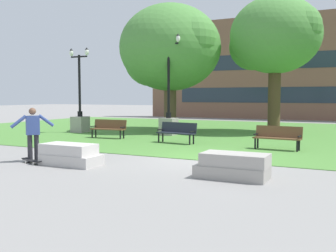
{
  "coord_description": "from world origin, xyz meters",
  "views": [
    {
      "loc": [
        4.73,
        -11.67,
        2.06
      ],
      "look_at": [
        -0.37,
        -1.4,
        1.2
      ],
      "focal_mm": 42.0,
      "sensor_mm": 36.0,
      "label": 1
    }
  ],
  "objects_px": {
    "lamp_post_right": "(80,115)",
    "park_bench_near_left": "(177,131)",
    "park_bench_far_right": "(278,136)",
    "person_skateboarder": "(33,131)",
    "concrete_block_center": "(70,155)",
    "concrete_block_left": "(233,166)",
    "lamp_post_left": "(169,115)",
    "park_bench_far_left": "(109,127)",
    "skateboard": "(33,161)"
  },
  "relations": [
    {
      "from": "concrete_block_left",
      "to": "skateboard",
      "type": "relative_size",
      "value": 1.74
    },
    {
      "from": "lamp_post_right",
      "to": "park_bench_near_left",
      "type": "bearing_deg",
      "value": -17.58
    },
    {
      "from": "concrete_block_center",
      "to": "park_bench_near_left",
      "type": "height_order",
      "value": "park_bench_near_left"
    },
    {
      "from": "lamp_post_left",
      "to": "lamp_post_right",
      "type": "relative_size",
      "value": 1.11
    },
    {
      "from": "concrete_block_center",
      "to": "concrete_block_left",
      "type": "xyz_separation_m",
      "value": [
        4.99,
        0.3,
        0.0
      ]
    },
    {
      "from": "concrete_block_left",
      "to": "person_skateboarder",
      "type": "bearing_deg",
      "value": -176.85
    },
    {
      "from": "person_skateboarder",
      "to": "lamp_post_right",
      "type": "relative_size",
      "value": 0.36
    },
    {
      "from": "park_bench_far_left",
      "to": "lamp_post_right",
      "type": "height_order",
      "value": "lamp_post_right"
    },
    {
      "from": "skateboard",
      "to": "park_bench_far_right",
      "type": "xyz_separation_m",
      "value": [
        6.16,
        6.5,
        0.45
      ]
    },
    {
      "from": "park_bench_near_left",
      "to": "lamp_post_right",
      "type": "xyz_separation_m",
      "value": [
        -7.19,
        2.28,
        0.46
      ]
    },
    {
      "from": "person_skateboarder",
      "to": "lamp_post_left",
      "type": "distance_m",
      "value": 9.55
    },
    {
      "from": "concrete_block_left",
      "to": "lamp_post_left",
      "type": "height_order",
      "value": "lamp_post_left"
    },
    {
      "from": "concrete_block_left",
      "to": "park_bench_far_left",
      "type": "relative_size",
      "value": 0.99
    },
    {
      "from": "park_bench_near_left",
      "to": "lamp_post_left",
      "type": "xyz_separation_m",
      "value": [
        -1.97,
        3.14,
        0.55
      ]
    },
    {
      "from": "concrete_block_center",
      "to": "person_skateboarder",
      "type": "bearing_deg",
      "value": -177.91
    },
    {
      "from": "park_bench_far_left",
      "to": "lamp_post_right",
      "type": "xyz_separation_m",
      "value": [
        -3.28,
        1.86,
        0.46
      ]
    },
    {
      "from": "lamp_post_left",
      "to": "concrete_block_left",
      "type": "bearing_deg",
      "value": -55.31
    },
    {
      "from": "concrete_block_center",
      "to": "lamp_post_left",
      "type": "height_order",
      "value": "lamp_post_left"
    },
    {
      "from": "skateboard",
      "to": "lamp_post_left",
      "type": "xyz_separation_m",
      "value": [
        -0.19,
        9.83,
        1.0
      ]
    },
    {
      "from": "person_skateboarder",
      "to": "park_bench_near_left",
      "type": "bearing_deg",
      "value": 72.42
    },
    {
      "from": "lamp_post_left",
      "to": "lamp_post_right",
      "type": "xyz_separation_m",
      "value": [
        -5.22,
        -0.86,
        -0.09
      ]
    },
    {
      "from": "concrete_block_center",
      "to": "skateboard",
      "type": "xyz_separation_m",
      "value": [
        -1.19,
        -0.33,
        -0.22
      ]
    },
    {
      "from": "concrete_block_left",
      "to": "lamp_post_right",
      "type": "bearing_deg",
      "value": 144.28
    },
    {
      "from": "concrete_block_left",
      "to": "lamp_post_right",
      "type": "distance_m",
      "value": 14.29
    },
    {
      "from": "skateboard",
      "to": "park_bench_far_right",
      "type": "relative_size",
      "value": 0.56
    },
    {
      "from": "person_skateboarder",
      "to": "park_bench_far_right",
      "type": "distance_m",
      "value": 8.93
    },
    {
      "from": "concrete_block_left",
      "to": "park_bench_far_left",
      "type": "distance_m",
      "value": 10.53
    },
    {
      "from": "person_skateboarder",
      "to": "concrete_block_center",
      "type": "bearing_deg",
      "value": 2.09
    },
    {
      "from": "concrete_block_center",
      "to": "park_bench_far_left",
      "type": "height_order",
      "value": "park_bench_far_left"
    },
    {
      "from": "skateboard",
      "to": "lamp_post_left",
      "type": "height_order",
      "value": "lamp_post_left"
    },
    {
      "from": "park_bench_near_left",
      "to": "concrete_block_center",
      "type": "bearing_deg",
      "value": -95.36
    },
    {
      "from": "concrete_block_center",
      "to": "park_bench_far_right",
      "type": "relative_size",
      "value": 0.99
    },
    {
      "from": "concrete_block_center",
      "to": "lamp_post_left",
      "type": "bearing_deg",
      "value": 98.23
    },
    {
      "from": "concrete_block_center",
      "to": "park_bench_near_left",
      "type": "xyz_separation_m",
      "value": [
        0.6,
        6.35,
        0.23
      ]
    },
    {
      "from": "park_bench_far_right",
      "to": "person_skateboarder",
      "type": "bearing_deg",
      "value": -135.85
    },
    {
      "from": "lamp_post_right",
      "to": "park_bench_far_right",
      "type": "bearing_deg",
      "value": -12.06
    },
    {
      "from": "concrete_block_center",
      "to": "lamp_post_left",
      "type": "xyz_separation_m",
      "value": [
        -1.37,
        9.5,
        0.78
      ]
    },
    {
      "from": "park_bench_near_left",
      "to": "park_bench_far_left",
      "type": "bearing_deg",
      "value": 173.89
    },
    {
      "from": "concrete_block_center",
      "to": "concrete_block_left",
      "type": "distance_m",
      "value": 5.0
    },
    {
      "from": "concrete_block_left",
      "to": "park_bench_near_left",
      "type": "height_order",
      "value": "park_bench_near_left"
    },
    {
      "from": "concrete_block_center",
      "to": "skateboard",
      "type": "height_order",
      "value": "concrete_block_center"
    },
    {
      "from": "park_bench_far_right",
      "to": "lamp_post_left",
      "type": "height_order",
      "value": "lamp_post_left"
    },
    {
      "from": "concrete_block_left",
      "to": "park_bench_far_right",
      "type": "bearing_deg",
      "value": 90.22
    },
    {
      "from": "skateboard",
      "to": "lamp_post_left",
      "type": "relative_size",
      "value": 0.2
    },
    {
      "from": "concrete_block_left",
      "to": "person_skateboarder",
      "type": "height_order",
      "value": "person_skateboarder"
    },
    {
      "from": "park_bench_far_right",
      "to": "lamp_post_left",
      "type": "relative_size",
      "value": 0.35
    },
    {
      "from": "person_skateboarder",
      "to": "skateboard",
      "type": "xyz_separation_m",
      "value": [
        0.25,
        -0.28,
        -0.89
      ]
    },
    {
      "from": "person_skateboarder",
      "to": "lamp_post_right",
      "type": "height_order",
      "value": "lamp_post_right"
    },
    {
      "from": "park_bench_near_left",
      "to": "lamp_post_left",
      "type": "bearing_deg",
      "value": 122.07
    },
    {
      "from": "lamp_post_right",
      "to": "park_bench_far_left",
      "type": "bearing_deg",
      "value": -29.56
    }
  ]
}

